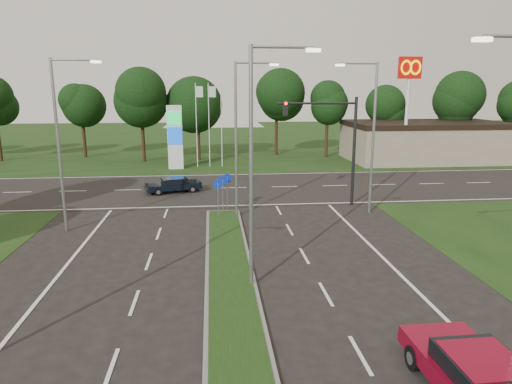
{
  "coord_description": "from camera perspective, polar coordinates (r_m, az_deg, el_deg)",
  "views": [
    {
      "loc": [
        -0.64,
        -10.39,
        7.49
      ],
      "look_at": [
        1.65,
        12.79,
        2.2
      ],
      "focal_mm": 32.0,
      "sensor_mm": 36.0,
      "label": 1
    }
  ],
  "objects": [
    {
      "name": "verge_far",
      "position": [
        65.82,
        -5.08,
        6.21
      ],
      "size": [
        160.0,
        50.0,
        0.02
      ],
      "primitive_type": "cube",
      "color": "black",
      "rests_on": "ground"
    },
    {
      "name": "mcdonalds_sign",
      "position": [
        46.29,
        18.58,
        12.76
      ],
      "size": [
        2.2,
        0.47,
        10.4
      ],
      "color": "silver",
      "rests_on": "ground"
    },
    {
      "name": "streetlight_right_far",
      "position": [
        28.13,
        14.11,
        7.5
      ],
      "size": [
        2.53,
        0.22,
        9.0
      ],
      "rotation": [
        0.0,
        0.0,
        3.14
      ],
      "color": "gray",
      "rests_on": "ground"
    },
    {
      "name": "streetlight_median_near",
      "position": [
        16.65,
        0.07,
        4.46
      ],
      "size": [
        2.53,
        0.22,
        9.0
      ],
      "color": "gray",
      "rests_on": "ground"
    },
    {
      "name": "traffic_signal",
      "position": [
        29.59,
        9.81,
        7.11
      ],
      "size": [
        5.1,
        0.42,
        7.0
      ],
      "color": "black",
      "rests_on": "ground"
    },
    {
      "name": "treeline_far",
      "position": [
        50.34,
        -4.9,
        12.0
      ],
      "size": [
        6.0,
        6.0,
        9.9
      ],
      "color": "black",
      "rests_on": "ground"
    },
    {
      "name": "cross_road",
      "position": [
        35.21,
        -4.47,
        0.47
      ],
      "size": [
        160.0,
        12.0,
        0.02
      ],
      "primitive_type": "cube",
      "color": "black",
      "rests_on": "ground"
    },
    {
      "name": "navy_sedan",
      "position": [
        34.15,
        -10.26,
        0.91
      ],
      "size": [
        4.21,
        2.64,
        1.08
      ],
      "rotation": [
        0.0,
        0.0,
        1.85
      ],
      "color": "black",
      "rests_on": "ground"
    },
    {
      "name": "gas_pylon",
      "position": [
        43.77,
        -9.81,
        6.98
      ],
      "size": [
        5.8,
        1.26,
        8.0
      ],
      "color": "silver",
      "rests_on": "ground"
    },
    {
      "name": "streetlight_median_far",
      "position": [
        26.55,
        -2.09,
        7.57
      ],
      "size": [
        2.53,
        0.22,
        9.0
      ],
      "color": "gray",
      "rests_on": "ground"
    },
    {
      "name": "median_signs",
      "position": [
        27.42,
        -4.18,
        0.6
      ],
      "size": [
        1.16,
        1.76,
        2.38
      ],
      "color": "gray",
      "rests_on": "ground"
    },
    {
      "name": "commercial_building",
      "position": [
        51.91,
        20.37,
        5.93
      ],
      "size": [
        16.0,
        9.0,
        4.0
      ],
      "primitive_type": "cube",
      "color": "gray",
      "rests_on": "ground"
    },
    {
      "name": "red_sedan",
      "position": [
        12.94,
        26.23,
        -20.26
      ],
      "size": [
        2.09,
        4.85,
        1.33
      ],
      "rotation": [
        0.0,
        0.0,
        0.01
      ],
      "color": "maroon",
      "rests_on": "ground"
    },
    {
      "name": "streetlight_left_far",
      "position": [
        25.68,
        -23.12,
        6.39
      ],
      "size": [
        2.53,
        0.22,
        9.0
      ],
      "color": "gray",
      "rests_on": "ground"
    },
    {
      "name": "median_kerb",
      "position": [
        16.21,
        -2.84,
        -14.51
      ],
      "size": [
        2.0,
        26.0,
        0.12
      ],
      "primitive_type": "cube",
      "color": "slate",
      "rests_on": "ground"
    }
  ]
}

